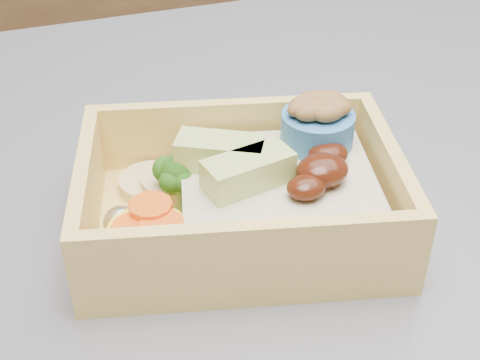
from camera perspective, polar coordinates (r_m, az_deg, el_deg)
name	(u,v)px	position (r m, az deg, el deg)	size (l,w,h in m)	color
bento_box	(250,193)	(0.40, 0.83, -1.16)	(0.21, 0.18, 0.07)	#E3BD5E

